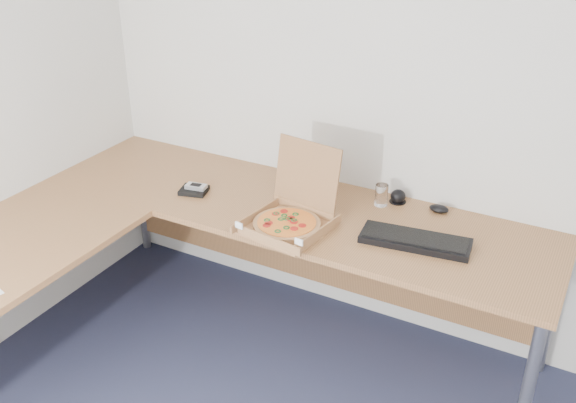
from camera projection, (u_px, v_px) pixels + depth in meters
The scene contains 9 objects.
room_shell at pixel (199, 300), 1.54m from camera, with size 3.50×3.50×2.50m, color silver, non-canonical shape.
desk at pixel (182, 235), 2.90m from camera, with size 2.50×2.20×0.73m.
pizza_box at pixel (289, 219), 2.88m from camera, with size 0.33×0.39×0.34m.
drinking_glass at pixel (381, 195), 3.07m from camera, with size 0.06×0.06×0.11m, color white.
keyboard at pixel (415, 241), 2.77m from camera, with size 0.46×0.17×0.03m, color black.
mouse at pixel (439, 209), 3.02m from camera, with size 0.09×0.06×0.03m, color black.
wallet at pixel (194, 190), 3.20m from camera, with size 0.13×0.11×0.02m, color black.
phone at pixel (196, 187), 3.20m from camera, with size 0.10×0.05×0.02m, color #B2B5BA.
dome_speaker at pixel (398, 196), 3.10m from camera, with size 0.08×0.08×0.07m, color black.
Camera 1 is at (0.78, -1.01, 2.16)m, focal length 40.57 mm.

